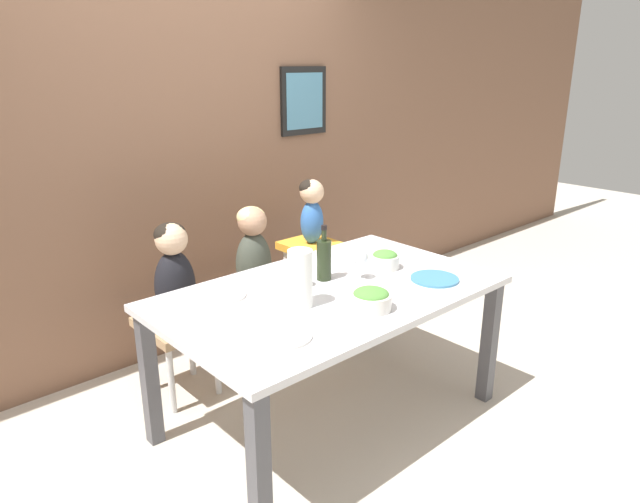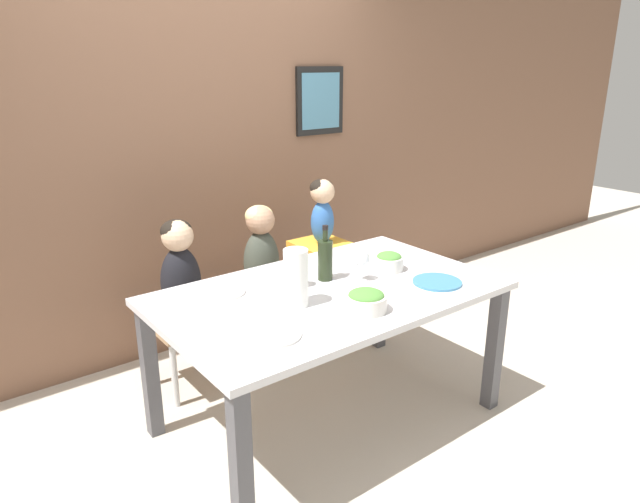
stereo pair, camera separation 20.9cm
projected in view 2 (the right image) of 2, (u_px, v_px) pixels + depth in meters
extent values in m
plane|color=#BCB2A3|center=(329.00, 418.00, 3.06)|extent=(14.00, 14.00, 0.00)
cube|color=brown|center=(204.00, 140.00, 3.60)|extent=(10.00, 0.06, 2.70)
cube|color=black|center=(320.00, 101.00, 4.02)|extent=(0.40, 0.02, 0.47)
cube|color=teal|center=(321.00, 101.00, 4.01)|extent=(0.33, 0.00, 0.38)
cube|color=silver|center=(329.00, 293.00, 2.83)|extent=(1.69, 1.02, 0.03)
cube|color=#4C4C51|center=(241.00, 469.00, 2.16)|extent=(0.07, 0.07, 0.71)
cube|color=#4C4C51|center=(494.00, 348.00, 3.07)|extent=(0.07, 0.07, 0.71)
cube|color=#4C4C51|center=(150.00, 372.00, 2.84)|extent=(0.07, 0.07, 0.71)
cube|color=#4C4C51|center=(380.00, 297.00, 3.74)|extent=(0.07, 0.07, 0.71)
cylinder|color=silver|center=(174.00, 373.00, 3.11)|extent=(0.04, 0.04, 0.41)
cylinder|color=silver|center=(221.00, 357.00, 3.28)|extent=(0.04, 0.04, 0.41)
cylinder|color=silver|center=(154.00, 353.00, 3.33)|extent=(0.04, 0.04, 0.41)
cylinder|color=silver|center=(199.00, 339.00, 3.50)|extent=(0.04, 0.04, 0.41)
cube|color=tan|center=(184.00, 319.00, 3.23)|extent=(0.38, 0.43, 0.05)
cylinder|color=silver|center=(256.00, 346.00, 3.42)|extent=(0.04, 0.04, 0.41)
cylinder|color=silver|center=(296.00, 332.00, 3.58)|extent=(0.04, 0.04, 0.41)
cylinder|color=silver|center=(233.00, 329.00, 3.63)|extent=(0.04, 0.04, 0.41)
cylinder|color=silver|center=(271.00, 317.00, 3.80)|extent=(0.04, 0.04, 0.41)
cube|color=tan|center=(263.00, 297.00, 3.54)|extent=(0.38, 0.43, 0.05)
cylinder|color=silver|center=(319.00, 306.00, 3.68)|extent=(0.04, 0.04, 0.65)
cylinder|color=silver|center=(348.00, 297.00, 3.82)|extent=(0.04, 0.04, 0.65)
cylinder|color=silver|center=(297.00, 294.00, 3.86)|extent=(0.04, 0.04, 0.65)
cylinder|color=silver|center=(325.00, 286.00, 4.00)|extent=(0.04, 0.04, 0.65)
cube|color=gold|center=(322.00, 247.00, 3.73)|extent=(0.33, 0.37, 0.05)
ellipsoid|color=black|center=(181.00, 282.00, 3.16)|extent=(0.23, 0.19, 0.41)
sphere|color=#D6AD89|center=(177.00, 236.00, 3.07)|extent=(0.17, 0.17, 0.17)
ellipsoid|color=black|center=(176.00, 231.00, 3.07)|extent=(0.17, 0.17, 0.12)
ellipsoid|color=#3D4238|center=(262.00, 263.00, 3.46)|extent=(0.23, 0.19, 0.41)
sphere|color=tan|center=(260.00, 220.00, 3.38)|extent=(0.17, 0.17, 0.17)
ellipsoid|color=#DBC684|center=(259.00, 215.00, 3.38)|extent=(0.17, 0.17, 0.12)
ellipsoid|color=#3366B2|center=(322.00, 222.00, 3.68)|extent=(0.16, 0.13, 0.28)
sphere|color=#D6AD89|center=(322.00, 192.00, 3.62)|extent=(0.16, 0.16, 0.16)
ellipsoid|color=black|center=(322.00, 188.00, 3.61)|extent=(0.15, 0.15, 0.11)
cylinder|color=#232D19|center=(325.00, 260.00, 2.93)|extent=(0.08, 0.08, 0.21)
cylinder|color=#232D19|center=(325.00, 233.00, 2.88)|extent=(0.03, 0.03, 0.08)
cylinder|color=black|center=(325.00, 228.00, 2.87)|extent=(0.03, 0.03, 0.02)
cylinder|color=white|center=(296.00, 278.00, 2.61)|extent=(0.11, 0.11, 0.27)
cylinder|color=white|center=(362.00, 280.00, 2.95)|extent=(0.06, 0.06, 0.00)
cylinder|color=white|center=(362.00, 274.00, 2.94)|extent=(0.01, 0.01, 0.07)
ellipsoid|color=white|center=(362.00, 259.00, 2.91)|extent=(0.08, 0.08, 0.10)
cylinder|color=white|center=(298.00, 286.00, 2.87)|extent=(0.06, 0.06, 0.00)
cylinder|color=white|center=(298.00, 280.00, 2.86)|extent=(0.01, 0.01, 0.07)
ellipsoid|color=white|center=(298.00, 265.00, 2.83)|extent=(0.08, 0.08, 0.10)
cylinder|color=silver|center=(366.00, 303.00, 2.58)|extent=(0.19, 0.19, 0.07)
ellipsoid|color=#4C8438|center=(366.00, 295.00, 2.57)|extent=(0.16, 0.16, 0.05)
cylinder|color=silver|center=(389.00, 263.00, 3.09)|extent=(0.16, 0.16, 0.07)
ellipsoid|color=#4C8438|center=(389.00, 257.00, 3.08)|extent=(0.13, 0.13, 0.05)
cylinder|color=silver|center=(272.00, 334.00, 2.35)|extent=(0.25, 0.25, 0.01)
cylinder|color=silver|center=(220.00, 292.00, 2.79)|extent=(0.25, 0.25, 0.01)
cylinder|color=silver|center=(370.00, 253.00, 3.35)|extent=(0.25, 0.25, 0.01)
cylinder|color=teal|center=(437.00, 282.00, 2.91)|extent=(0.25, 0.25, 0.01)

